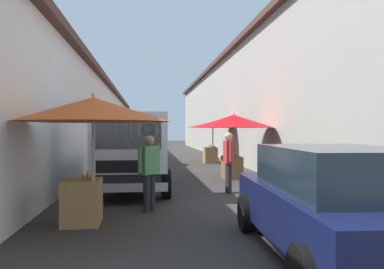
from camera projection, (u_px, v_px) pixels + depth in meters
ground at (174, 171)px, 15.09m from camera, size 90.00×90.00×0.00m
building_left_whitewash at (18, 119)px, 16.49m from camera, size 49.80×7.50×4.28m
building_right_concrete at (310, 103)px, 18.10m from camera, size 49.80×7.50×5.95m
fruit_stall_mid_lane at (234, 126)px, 13.00m from camera, size 2.77×2.77×2.28m
fruit_stall_near_left at (138, 133)px, 17.87m from camera, size 2.18×2.18×2.12m
fruit_stall_near_right at (212, 129)px, 18.98m from camera, size 2.63×2.63×2.19m
fruit_stall_far_right at (92, 120)px, 6.40m from camera, size 2.62×2.62×2.30m
hatchback_car at (334, 202)px, 4.83m from camera, size 4.00×2.11×1.45m
delivery_truck at (131, 154)px, 9.71m from camera, size 4.93×1.98×2.08m
vendor_by_crates at (149, 168)px, 7.62m from camera, size 0.49×0.45×1.56m
vendor_in_shade at (229, 158)px, 9.91m from camera, size 0.64×0.22×1.61m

